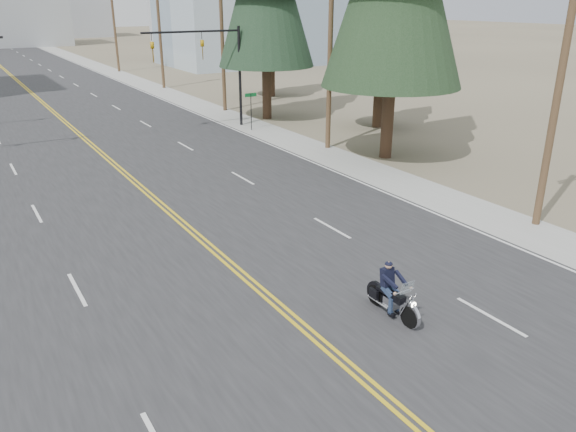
{
  "coord_description": "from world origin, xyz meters",
  "views": [
    {
      "loc": [
        -7.47,
        -5.1,
        8.69
      ],
      "look_at": [
        2.06,
        10.59,
        1.6
      ],
      "focal_mm": 35.0,
      "sensor_mm": 36.0,
      "label": 1
    }
  ],
  "objects": [
    {
      "name": "utility_pole_c",
      "position": [
        12.5,
        38.0,
        5.73
      ],
      "size": [
        2.2,
        0.3,
        11.0
      ],
      "color": "brown",
      "rests_on": "ground"
    },
    {
      "name": "conifer_far",
      "position": [
        19.59,
        42.56,
        8.69
      ],
      "size": [
        5.65,
        5.65,
        15.15
      ],
      "rotation": [
        0.0,
        0.0,
        0.34
      ],
      "color": "#382619",
      "rests_on": "ground"
    },
    {
      "name": "haze_bldg_e",
      "position": [
        25.0,
        150.0,
        6.0
      ],
      "size": [
        14.0,
        14.0,
        12.0
      ],
      "primitive_type": "cube",
      "color": "#B7BCC6",
      "rests_on": "ground"
    },
    {
      "name": "road",
      "position": [
        0.0,
        70.0,
        0.01
      ],
      "size": [
        20.0,
        200.0,
        0.01
      ],
      "primitive_type": "cube",
      "color": "#303033",
      "rests_on": "ground"
    },
    {
      "name": "street_sign",
      "position": [
        10.8,
        30.0,
        1.8
      ],
      "size": [
        0.9,
        0.06,
        2.62
      ],
      "color": "black",
      "rests_on": "ground"
    },
    {
      "name": "utility_pole_d",
      "position": [
        12.5,
        53.0,
        5.98
      ],
      "size": [
        2.2,
        0.3,
        11.5
      ],
      "color": "brown",
      "rests_on": "ground"
    },
    {
      "name": "traffic_mast_right",
      "position": [
        8.98,
        32.0,
        4.94
      ],
      "size": [
        7.1,
        0.26,
        7.0
      ],
      "color": "black",
      "rests_on": "ground"
    },
    {
      "name": "utility_pole_e",
      "position": [
        12.5,
        70.0,
        5.73
      ],
      "size": [
        2.2,
        0.3,
        11.0
      ],
      "color": "brown",
      "rests_on": "ground"
    },
    {
      "name": "sidewalk_right",
      "position": [
        11.5,
        70.0,
        0.01
      ],
      "size": [
        3.0,
        200.0,
        0.01
      ],
      "primitive_type": "cube",
      "color": "#A5A5A0",
      "rests_on": "ground"
    },
    {
      "name": "utility_pole_a",
      "position": [
        12.5,
        8.0,
        5.73
      ],
      "size": [
        2.2,
        0.3,
        11.0
      ],
      "color": "brown",
      "rests_on": "ground"
    },
    {
      "name": "haze_bldg_b",
      "position": [
        8.0,
        125.0,
        7.0
      ],
      "size": [
        18.0,
        14.0,
        14.0
      ],
      "primitive_type": "cube",
      "color": "#ADB2B7",
      "rests_on": "ground"
    },
    {
      "name": "motorcyclist",
      "position": [
        2.6,
        5.59,
        0.82
      ],
      "size": [
        0.91,
        2.1,
        1.63
      ],
      "primitive_type": null,
      "rotation": [
        0.0,
        0.0,
        3.14
      ],
      "color": "black",
      "rests_on": "ground"
    },
    {
      "name": "utility_pole_b",
      "position": [
        12.5,
        23.0,
        5.98
      ],
      "size": [
        2.2,
        0.3,
        11.5
      ],
      "color": "brown",
      "rests_on": "ground"
    },
    {
      "name": "conifer_mid",
      "position": [
        19.2,
        26.28,
        7.94
      ],
      "size": [
        5.19,
        5.19,
        13.84
      ],
      "rotation": [
        0.0,
        0.0,
        0.0
      ],
      "color": "#382619",
      "rests_on": "ground"
    }
  ]
}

